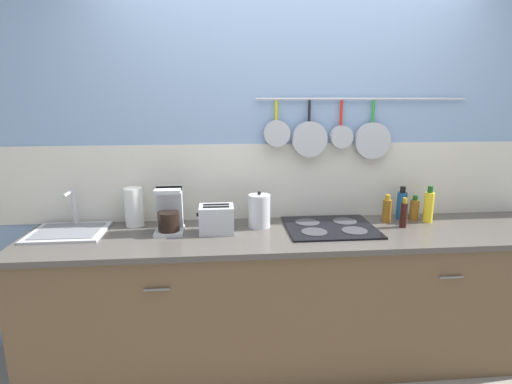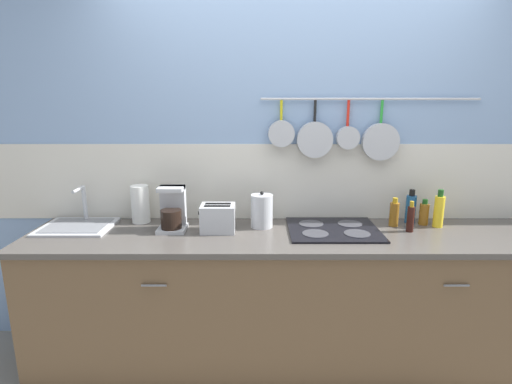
{
  "view_description": "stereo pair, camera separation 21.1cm",
  "coord_description": "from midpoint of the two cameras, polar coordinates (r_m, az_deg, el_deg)",
  "views": [
    {
      "loc": [
        -0.48,
        -2.34,
        1.71
      ],
      "look_at": [
        -0.27,
        0.0,
        1.16
      ],
      "focal_mm": 28.0,
      "sensor_mm": 36.0,
      "label": 1
    },
    {
      "loc": [
        -0.27,
        -2.35,
        1.71
      ],
      "look_at": [
        -0.27,
        0.0,
        1.16
      ],
      "focal_mm": 28.0,
      "sensor_mm": 36.0,
      "label": 2
    }
  ],
  "objects": [
    {
      "name": "ground_plane",
      "position": [
        2.93,
        3.47,
        -22.53
      ],
      "size": [
        12.0,
        12.0,
        0.0
      ],
      "primitive_type": "plane",
      "color": "gray"
    },
    {
      "name": "wall_back",
      "position": [
        2.77,
        2.73,
        4.16
      ],
      "size": [
        7.2,
        0.15,
        2.6
      ],
      "color": "#84A3CC",
      "rests_on": "ground_plane"
    },
    {
      "name": "cabinet_base",
      "position": [
        2.7,
        3.6,
        -15.16
      ],
      "size": [
        3.36,
        0.63,
        0.86
      ],
      "color": "brown",
      "rests_on": "ground_plane"
    },
    {
      "name": "countertop",
      "position": [
        2.52,
        3.74,
        -6.22
      ],
      "size": [
        3.4,
        0.66,
        0.03
      ],
      "color": "#4C4742",
      "rests_on": "cabinet_base"
    },
    {
      "name": "sink_basin",
      "position": [
        2.81,
        -27.16,
        -4.84
      ],
      "size": [
        0.45,
        0.38,
        0.25
      ],
      "color": "#B7BABF",
      "rests_on": "countertop"
    },
    {
      "name": "paper_towel_roll",
      "position": [
        2.76,
        -19.16,
        -2.05
      ],
      "size": [
        0.12,
        0.12,
        0.25
      ],
      "color": "white",
      "rests_on": "countertop"
    },
    {
      "name": "coffee_maker",
      "position": [
        2.57,
        -14.6,
        -3.11
      ],
      "size": [
        0.18,
        0.18,
        0.28
      ],
      "color": "#B7BABF",
      "rests_on": "countertop"
    },
    {
      "name": "toaster",
      "position": [
        2.51,
        -8.07,
        -3.9
      ],
      "size": [
        0.23,
        0.17,
        0.18
      ],
      "color": "#B7BABF",
      "rests_on": "countertop"
    },
    {
      "name": "kettle",
      "position": [
        2.59,
        -1.85,
        -2.73
      ],
      "size": [
        0.14,
        0.14,
        0.24
      ],
      "color": "#B7BABF",
      "rests_on": "countertop"
    },
    {
      "name": "cooktop",
      "position": [
        2.62,
        8.3,
        -5.03
      ],
      "size": [
        0.57,
        0.49,
        0.01
      ],
      "color": "black",
      "rests_on": "countertop"
    },
    {
      "name": "bottle_sesame_oil",
      "position": [
        2.8,
        16.17,
        -2.54
      ],
      "size": [
        0.06,
        0.06,
        0.19
      ],
      "color": "#8C5919",
      "rests_on": "countertop"
    },
    {
      "name": "bottle_vinegar",
      "position": [
        2.73,
        18.31,
        -3.07
      ],
      "size": [
        0.05,
        0.05,
        0.2
      ],
      "color": "#33140F",
      "rests_on": "countertop"
    },
    {
      "name": "bottle_olive_oil",
      "position": [
        2.91,
        18.16,
        -1.75
      ],
      "size": [
        0.07,
        0.07,
        0.23
      ],
      "color": "navy",
      "rests_on": "countertop"
    },
    {
      "name": "bottle_cooking_wine",
      "position": [
        2.91,
        19.79,
        -2.37
      ],
      "size": [
        0.06,
        0.06,
        0.17
      ],
      "color": "#8C5919",
      "rests_on": "countertop"
    },
    {
      "name": "bottle_dish_soap",
      "position": [
        2.89,
        21.57,
        -1.92
      ],
      "size": [
        0.06,
        0.06,
        0.25
      ],
      "color": "yellow",
      "rests_on": "countertop"
    }
  ]
}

